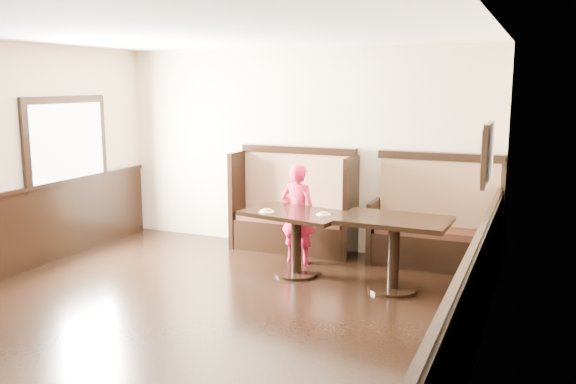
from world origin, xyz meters
The scene contains 9 objects.
ground centered at (0.00, 0.00, 0.00)m, with size 7.00×7.00×0.00m, color black.
room_shell centered at (-0.30, 0.28, 0.67)m, with size 7.00×7.00×7.00m.
booth_main centered at (0.00, 3.30, 0.53)m, with size 1.75×0.72×1.45m.
booth_neighbor centered at (1.95, 3.29, 0.48)m, with size 1.65×0.72×1.45m.
table_main centered at (0.46, 2.24, 0.61)m, with size 1.37×1.01×0.79m.
table_neighbor centered at (1.68, 2.14, 0.63)m, with size 1.23×0.83×0.84m.
child centered at (0.28, 2.73, 0.65)m, with size 0.48×0.31×1.30m, color red.
pizza_plate_left centered at (0.14, 2.08, 0.80)m, with size 0.19×0.19×0.03m.
pizza_plate_right centered at (0.82, 2.19, 0.80)m, with size 0.18×0.18×0.03m.
Camera 1 is at (3.17, -4.41, 2.31)m, focal length 38.00 mm.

